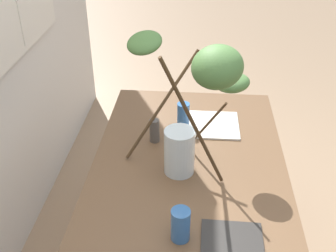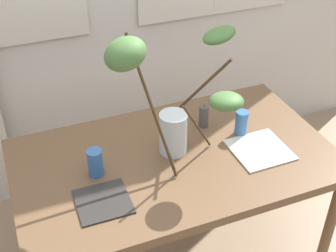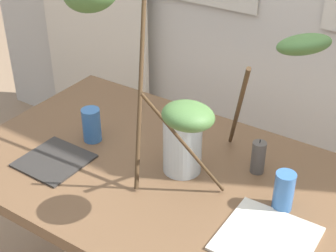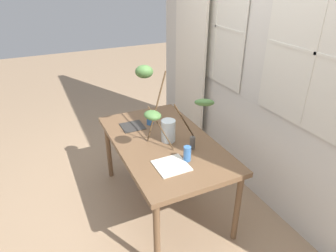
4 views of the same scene
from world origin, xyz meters
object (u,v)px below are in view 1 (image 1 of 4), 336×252
at_px(vase_with_branches, 190,106).
at_px(drinking_glass_blue_right, 183,115).
at_px(plate_square_right, 213,125).
at_px(plate_square_left, 232,244).
at_px(pillar_candle, 154,131).
at_px(dining_table, 188,184).
at_px(drinking_glass_blue_left, 181,225).

bearing_deg(vase_with_branches, drinking_glass_blue_right, 5.94).
bearing_deg(plate_square_right, vase_with_branches, 163.51).
xyz_separation_m(plate_square_left, pillar_candle, (0.63, 0.35, 0.06)).
height_order(dining_table, plate_square_right, plate_square_right).
height_order(plate_square_left, plate_square_right, same).
distance_m(drinking_glass_blue_right, pillar_candle, 0.20).
height_order(vase_with_branches, plate_square_left, vase_with_branches).
relative_size(dining_table, pillar_candle, 11.51).
height_order(drinking_glass_blue_right, plate_square_right, drinking_glass_blue_right).
bearing_deg(plate_square_left, dining_table, 23.38).
bearing_deg(drinking_glass_blue_left, vase_with_branches, -1.57).
height_order(plate_square_left, pillar_candle, pillar_candle).
bearing_deg(dining_table, drinking_glass_blue_left, 177.76).
relative_size(vase_with_branches, drinking_glass_blue_right, 5.93).
relative_size(drinking_glass_blue_right, pillar_candle, 1.01).
bearing_deg(pillar_candle, vase_with_branches, -143.28).
bearing_deg(plate_square_right, drinking_glass_blue_right, 96.96).
height_order(drinking_glass_blue_left, pillar_candle, same).
bearing_deg(dining_table, pillar_candle, 37.09).
bearing_deg(drinking_glass_blue_left, drinking_glass_blue_right, 2.18).
bearing_deg(drinking_glass_blue_right, plate_square_left, -164.49).
xyz_separation_m(drinking_glass_blue_right, plate_square_right, (0.02, -0.16, -0.06)).
xyz_separation_m(dining_table, drinking_glass_blue_left, (-0.37, 0.01, 0.13)).
height_order(dining_table, drinking_glass_blue_left, drinking_glass_blue_left).
xyz_separation_m(drinking_glass_blue_left, plate_square_right, (0.77, -0.13, -0.06)).
bearing_deg(drinking_glass_blue_right, pillar_candle, 137.88).
distance_m(plate_square_left, pillar_candle, 0.72).
bearing_deg(drinking_glass_blue_right, drinking_glass_blue_left, -177.82).
height_order(drinking_glass_blue_right, pillar_candle, drinking_glass_blue_right).
height_order(drinking_glass_blue_right, plate_square_left, drinking_glass_blue_right).
height_order(dining_table, plate_square_left, plate_square_left).
bearing_deg(plate_square_right, drinking_glass_blue_left, 170.67).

